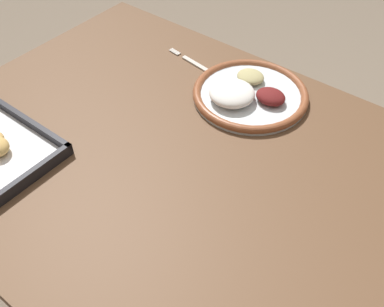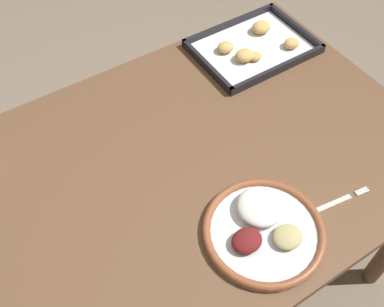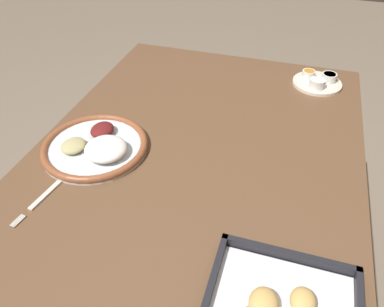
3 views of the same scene
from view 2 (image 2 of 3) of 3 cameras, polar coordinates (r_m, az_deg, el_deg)
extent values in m
plane|color=#7A6B59|center=(1.80, -0.30, -15.20)|extent=(8.00, 8.00, 0.00)
cube|color=brown|center=(1.17, -0.44, -1.57)|extent=(1.27, 0.86, 0.03)
cylinder|color=brown|center=(1.89, 8.54, 7.53)|extent=(0.06, 0.06, 0.71)
cylinder|color=silver|center=(1.06, 9.07, -9.83)|extent=(0.28, 0.28, 0.01)
torus|color=brown|center=(1.05, 9.11, -9.68)|extent=(0.28, 0.28, 0.02)
ellipsoid|color=white|center=(1.06, 8.65, -6.68)|extent=(0.11, 0.11, 0.04)
ellipsoid|color=maroon|center=(1.02, 6.97, -10.92)|extent=(0.07, 0.06, 0.03)
ellipsoid|color=tan|center=(1.04, 12.01, -10.32)|extent=(0.07, 0.06, 0.02)
cube|color=silver|center=(1.12, 16.35, -6.63)|extent=(0.16, 0.03, 0.00)
cylinder|color=silver|center=(1.18, 20.91, -4.69)|extent=(0.04, 0.01, 0.00)
cylinder|color=silver|center=(1.18, 20.81, -4.56)|extent=(0.04, 0.01, 0.00)
cylinder|color=silver|center=(1.18, 20.71, -4.43)|extent=(0.04, 0.01, 0.00)
cylinder|color=silver|center=(1.18, 20.60, -4.30)|extent=(0.04, 0.01, 0.00)
cube|color=black|center=(1.48, 7.71, 13.05)|extent=(0.36, 0.27, 0.01)
cube|color=silver|center=(1.48, 7.73, 13.17)|extent=(0.33, 0.25, 0.00)
cube|color=black|center=(1.40, 11.01, 10.58)|extent=(0.36, 0.01, 0.02)
cube|color=black|center=(1.55, 4.78, 16.06)|extent=(0.36, 0.01, 0.02)
cube|color=black|center=(1.39, 1.91, 11.12)|extent=(0.01, 0.27, 0.02)
cube|color=black|center=(1.57, 13.04, 15.44)|extent=(0.01, 0.27, 0.02)
ellipsoid|color=tan|center=(1.44, 4.28, 13.30)|extent=(0.05, 0.05, 0.03)
ellipsoid|color=tan|center=(1.53, 8.77, 15.55)|extent=(0.06, 0.05, 0.03)
ellipsoid|color=tan|center=(1.43, 8.07, 12.09)|extent=(0.04, 0.03, 0.02)
ellipsoid|color=tan|center=(1.49, 12.51, 13.50)|extent=(0.05, 0.04, 0.03)
ellipsoid|color=tan|center=(1.42, 6.70, 12.25)|extent=(0.06, 0.05, 0.03)
camera|label=1|loc=(1.12, -39.54, 30.68)|focal=42.00mm
camera|label=3|loc=(1.37, 25.27, 36.44)|focal=35.00mm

